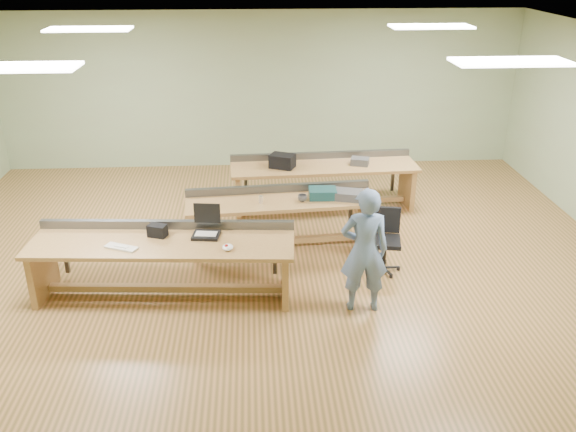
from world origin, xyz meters
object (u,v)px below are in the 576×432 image
at_px(workbench_back, 324,175).
at_px(task_chair, 384,249).
at_px(parts_bin_teal, 323,193).
at_px(mug, 302,198).
at_px(workbench_mid, 281,212).
at_px(laptop_base, 206,235).
at_px(parts_bin_grey, 347,195).
at_px(workbench_front, 163,254).
at_px(person, 364,251).
at_px(drinks_can, 261,199).
at_px(camera_bag, 157,231).

distance_m(workbench_back, task_chair, 2.33).
bearing_deg(parts_bin_teal, task_chair, -46.71).
bearing_deg(mug, workbench_mid, 160.11).
relative_size(workbench_back, laptop_base, 9.37).
bearing_deg(task_chair, parts_bin_grey, 129.49).
height_order(workbench_back, parts_bin_grey, parts_bin_grey).
relative_size(workbench_mid, mug, 21.57).
relative_size(parts_bin_grey, mug, 3.46).
bearing_deg(parts_bin_teal, workbench_front, -149.41).
relative_size(task_chair, parts_bin_teal, 2.23).
xyz_separation_m(person, laptop_base, (-1.89, 0.57, -0.02)).
xyz_separation_m(workbench_front, mug, (1.83, 1.14, 0.24)).
height_order(laptop_base, parts_bin_grey, parts_bin_grey).
distance_m(workbench_mid, parts_bin_teal, 0.66).
distance_m(workbench_front, person, 2.48).
bearing_deg(workbench_mid, laptop_base, -135.09).
distance_m(workbench_front, drinks_can, 1.69).
distance_m(person, task_chair, 1.15).
bearing_deg(mug, parts_bin_grey, 5.48).
distance_m(person, drinks_can, 2.00).
bearing_deg(workbench_back, workbench_front, -133.42).
height_order(mug, drinks_can, drinks_can).
height_order(person, parts_bin_teal, person).
relative_size(task_chair, mug, 6.75).
distance_m(laptop_base, mug, 1.67).
bearing_deg(mug, workbench_front, -148.06).
height_order(workbench_mid, camera_bag, camera_bag).
relative_size(parts_bin_teal, mug, 3.03).
bearing_deg(drinks_can, camera_bag, -142.83).
height_order(workbench_back, laptop_base, workbench_back).
height_order(workbench_front, workbench_mid, same).
bearing_deg(camera_bag, mug, 48.78).
distance_m(workbench_mid, task_chair, 1.59).
bearing_deg(workbench_mid, parts_bin_teal, -3.58).
bearing_deg(parts_bin_grey, workbench_front, -154.05).
relative_size(workbench_front, laptop_base, 9.95).
xyz_separation_m(workbench_back, person, (0.11, -3.19, 0.22)).
distance_m(person, camera_bag, 2.57).
bearing_deg(workbench_front, drinks_can, 46.23).
relative_size(laptop_base, parts_bin_teal, 0.85).
relative_size(task_chair, drinks_can, 8.10).
xyz_separation_m(workbench_mid, drinks_can, (-0.29, -0.13, 0.25)).
bearing_deg(task_chair, person, -106.11).
bearing_deg(workbench_front, parts_bin_teal, 34.80).
relative_size(workbench_front, mug, 25.80).
bearing_deg(parts_bin_teal, mug, -158.41).
bearing_deg(task_chair, parts_bin_teal, 143.39).
distance_m(mug, drinks_can, 0.59).
bearing_deg(workbench_mid, workbench_back, 56.86).
bearing_deg(mug, drinks_can, -177.95).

